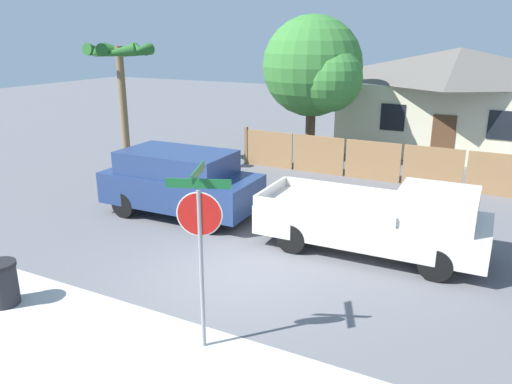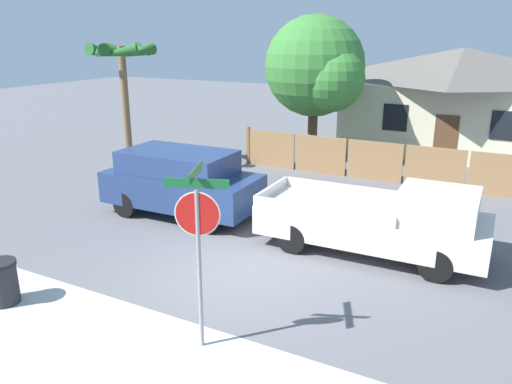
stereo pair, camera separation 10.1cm
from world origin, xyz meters
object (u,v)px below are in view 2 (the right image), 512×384
at_px(house, 459,99).
at_px(red_suv, 181,181).
at_px(oak_tree, 318,69).
at_px(palm_tree, 122,63).
at_px(stop_sign, 198,228).
at_px(trash_bin, 3,282).
at_px(orange_pickup, 382,221).

distance_m(house, red_suv, 14.02).
distance_m(oak_tree, red_suv, 8.51).
bearing_deg(palm_tree, stop_sign, -42.89).
distance_m(house, palm_tree, 14.37).
bearing_deg(trash_bin, orange_pickup, 44.40).
bearing_deg(red_suv, palm_tree, 145.32).
height_order(orange_pickup, trash_bin, orange_pickup).
xyz_separation_m(palm_tree, red_suv, (4.73, -3.10, -3.04)).
xyz_separation_m(house, oak_tree, (-4.86, -4.67, 1.39)).
distance_m(palm_tree, red_suv, 6.42).
height_order(palm_tree, orange_pickup, palm_tree).
relative_size(oak_tree, stop_sign, 1.86).
height_order(red_suv, trash_bin, red_suv).
xyz_separation_m(oak_tree, red_suv, (-0.98, -8.00, -2.71)).
distance_m(house, orange_pickup, 12.76).
relative_size(house, trash_bin, 11.18).
distance_m(house, trash_bin, 19.46).
relative_size(oak_tree, orange_pickup, 1.08).
bearing_deg(red_suv, stop_sign, -52.62).
bearing_deg(house, oak_tree, -136.10).
height_order(oak_tree, orange_pickup, oak_tree).
xyz_separation_m(house, trash_bin, (-5.92, -18.45, -1.89)).
bearing_deg(trash_bin, stop_sign, 8.62).
xyz_separation_m(oak_tree, orange_pickup, (4.83, -8.00, -2.89)).
bearing_deg(oak_tree, red_suv, -97.01).
bearing_deg(stop_sign, trash_bin, 166.55).
xyz_separation_m(palm_tree, orange_pickup, (10.55, -3.09, -3.23)).
bearing_deg(stop_sign, orange_pickup, 49.76).
xyz_separation_m(red_suv, stop_sign, (4.13, -5.13, 1.11)).
bearing_deg(trash_bin, palm_tree, 117.67).
height_order(oak_tree, trash_bin, oak_tree).
bearing_deg(orange_pickup, trash_bin, -137.04).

